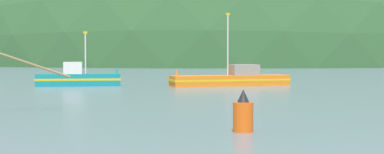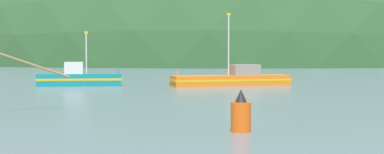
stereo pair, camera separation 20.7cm
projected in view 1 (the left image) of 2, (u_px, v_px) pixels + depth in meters
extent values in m
ellipsoid|color=#2D562D|center=(234.00, 62.00, 186.18)|extent=(186.22, 148.97, 105.59)
cube|color=orange|center=(230.00, 80.00, 53.44)|extent=(11.32, 3.99, 0.96)
cube|color=gold|center=(230.00, 80.00, 53.44)|extent=(11.44, 4.03, 0.17)
cone|color=orange|center=(177.00, 72.00, 51.91)|extent=(0.23, 0.23, 0.70)
cube|color=gray|center=(243.00, 70.00, 53.79)|extent=(2.79, 2.34, 1.00)
cylinder|color=silver|center=(228.00, 45.00, 53.24)|extent=(0.12, 0.12, 5.52)
cube|color=gold|center=(228.00, 14.00, 53.12)|extent=(0.36, 0.08, 0.20)
cube|color=#147F84|center=(78.00, 80.00, 52.83)|extent=(7.59, 1.68, 1.12)
cube|color=gold|center=(78.00, 79.00, 52.83)|extent=(7.67, 1.69, 0.20)
cone|color=#147F84|center=(117.00, 70.00, 53.32)|extent=(0.20, 0.20, 0.70)
cube|color=silver|center=(73.00, 68.00, 52.71)|extent=(1.66, 1.40, 1.09)
cylinder|color=silver|center=(85.00, 54.00, 52.83)|extent=(0.12, 0.12, 3.66)
cube|color=gold|center=(85.00, 32.00, 52.74)|extent=(0.36, 0.03, 0.20)
cylinder|color=#E55914|center=(243.00, 117.00, 22.26)|extent=(0.78, 0.78, 1.15)
cone|color=black|center=(243.00, 96.00, 22.22)|extent=(0.47, 0.47, 0.50)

